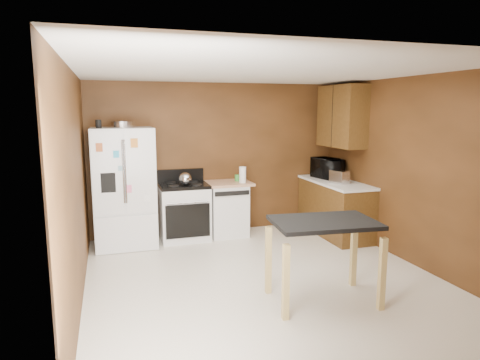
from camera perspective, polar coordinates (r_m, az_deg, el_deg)
name	(u,v)px	position (r m, az deg, el deg)	size (l,w,h in m)	color
floor	(263,279)	(5.43, 3.11, -13.00)	(4.50, 4.50, 0.00)	silver
ceiling	(265,71)	(5.03, 3.37, 14.33)	(4.50, 4.50, 0.00)	white
wall_back	(217,158)	(7.21, -3.02, 2.90)	(4.20, 4.20, 0.00)	#5B3518
wall_front	(378,229)	(3.12, 17.90, -6.24)	(4.20, 4.20, 0.00)	#5B3518
wall_left	(76,189)	(4.78, -21.08, -1.07)	(4.50, 4.50, 0.00)	#5B3518
wall_right	(412,171)	(6.13, 21.95, 1.07)	(4.50, 4.50, 0.00)	#5B3518
roasting_pan	(123,124)	(6.62, -15.34, 7.18)	(0.37, 0.37, 0.09)	silver
pen_cup	(98,124)	(6.43, -18.35, 7.10)	(0.08, 0.08, 0.12)	black
kettle	(185,179)	(6.67, -7.33, 0.15)	(0.20, 0.20, 0.20)	silver
paper_towel	(243,175)	(6.92, 0.35, 0.71)	(0.11, 0.11, 0.26)	white
green_canister	(238,178)	(7.09, -0.33, 0.29)	(0.09, 0.09, 0.10)	green
toaster	(339,177)	(6.97, 13.10, 0.40)	(0.17, 0.28, 0.21)	silver
microwave	(327,169)	(7.45, 11.58, 1.43)	(0.57, 0.38, 0.31)	black
refrigerator	(124,188)	(6.67, -15.18, -0.99)	(0.90, 0.80, 1.80)	white
gas_range	(184,211)	(6.91, -7.47, -4.10)	(0.76, 0.68, 1.10)	white
dishwasher	(227,208)	(7.08, -1.74, -3.76)	(0.78, 0.63, 0.89)	white
right_cabinets	(337,180)	(7.24, 12.79, -0.03)	(0.63, 1.58, 2.45)	brown
island	(324,234)	(4.68, 11.12, -7.08)	(1.17, 0.82, 0.91)	black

